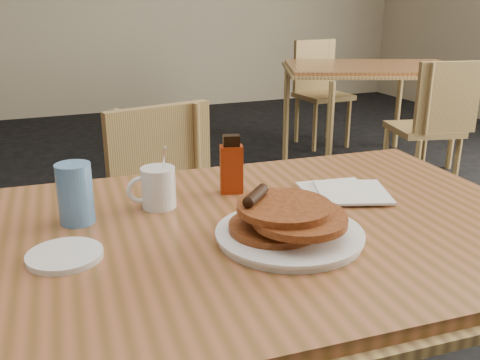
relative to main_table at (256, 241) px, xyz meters
name	(u,v)px	position (x,y,z in m)	size (l,w,h in m)	color
main_table	(256,241)	(0.00, 0.00, 0.00)	(1.39, 0.98, 0.75)	#A05C39
neighbor_table	(372,71)	(1.92, 2.31, 0.00)	(1.47, 1.25, 0.75)	#A05C39
chair_main_far	(169,210)	(-0.02, 0.72, -0.20)	(0.47, 0.47, 0.87)	tan
chair_neighbor_far	(319,83)	(1.90, 3.02, -0.19)	(0.42, 0.43, 0.87)	tan
chair_neighbor_near	(434,117)	(1.90, 1.59, -0.20)	(0.47, 0.48, 0.86)	tan
pancake_plate	(289,225)	(0.03, -0.09, 0.07)	(0.30, 0.30, 0.10)	white
coffee_mug	(157,187)	(-0.17, 0.18, 0.09)	(0.12, 0.08, 0.15)	white
syrup_bottle	(231,166)	(0.02, 0.21, 0.11)	(0.06, 0.05, 0.15)	maroon
napkin_stack	(345,192)	(0.29, 0.09, 0.05)	(0.23, 0.24, 0.01)	white
blue_tumbler	(75,194)	(-0.36, 0.16, 0.11)	(0.08, 0.08, 0.13)	#558AC8
side_saucer	(65,255)	(-0.40, -0.01, 0.05)	(0.14, 0.14, 0.01)	white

